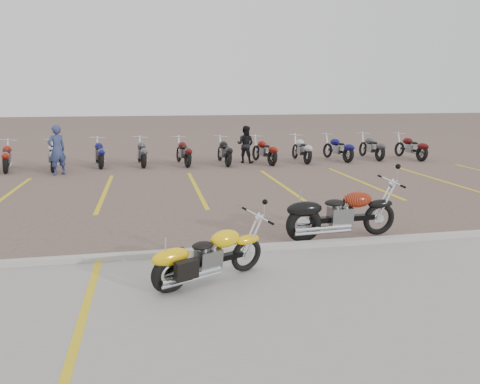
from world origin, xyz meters
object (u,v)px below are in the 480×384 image
object	(u,v)px
person_b	(245,144)
person_a	(57,150)
flame_cruiser	(339,216)
yellow_cruiser	(206,258)

from	to	relation	value
person_b	person_a	bearing A→B (deg)	44.06
flame_cruiser	person_a	bearing A→B (deg)	124.01
flame_cruiser	yellow_cruiser	bearing A→B (deg)	-153.21
flame_cruiser	person_b	distance (m)	10.50
person_a	person_b	xyz separation A→B (m)	(7.11, 1.61, -0.12)
person_a	person_b	size ratio (longest dim) A/B	1.15
yellow_cruiser	flame_cruiser	world-z (taller)	flame_cruiser
yellow_cruiser	flame_cruiser	distance (m)	3.30
yellow_cruiser	flame_cruiser	size ratio (longest dim) A/B	0.78
yellow_cruiser	person_b	size ratio (longest dim) A/B	1.20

